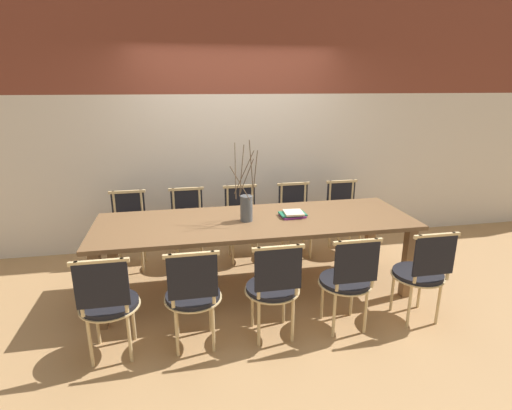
{
  "coord_description": "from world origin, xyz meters",
  "views": [
    {
      "loc": [
        -0.71,
        -3.63,
        2.04
      ],
      "look_at": [
        0.0,
        0.0,
        0.92
      ],
      "focal_mm": 28.0,
      "sensor_mm": 36.0,
      "label": 1
    }
  ],
  "objects_px": {
    "dining_table": "(256,227)",
    "chair_far_center": "(242,220)",
    "vase_centerpiece": "(246,207)",
    "book_stack": "(293,214)",
    "chair_near_center": "(274,285)"
  },
  "relations": [
    {
      "from": "vase_centerpiece",
      "to": "book_stack",
      "type": "height_order",
      "value": "vase_centerpiece"
    },
    {
      "from": "dining_table",
      "to": "chair_far_center",
      "type": "distance_m",
      "value": 0.85
    },
    {
      "from": "vase_centerpiece",
      "to": "book_stack",
      "type": "relative_size",
      "value": 3.0
    },
    {
      "from": "chair_far_center",
      "to": "vase_centerpiece",
      "type": "distance_m",
      "value": 0.94
    },
    {
      "from": "chair_near_center",
      "to": "vase_centerpiece",
      "type": "xyz_separation_m",
      "value": [
        -0.08,
        0.81,
        0.43
      ]
    },
    {
      "from": "dining_table",
      "to": "book_stack",
      "type": "distance_m",
      "value": 0.4
    },
    {
      "from": "chair_far_center",
      "to": "dining_table",
      "type": "bearing_deg",
      "value": 90.69
    },
    {
      "from": "dining_table",
      "to": "vase_centerpiece",
      "type": "bearing_deg",
      "value": -172.17
    },
    {
      "from": "dining_table",
      "to": "chair_near_center",
      "type": "distance_m",
      "value": 0.85
    },
    {
      "from": "chair_near_center",
      "to": "book_stack",
      "type": "distance_m",
      "value": 0.98
    },
    {
      "from": "book_stack",
      "to": "dining_table",
      "type": "bearing_deg",
      "value": -176.3
    },
    {
      "from": "dining_table",
      "to": "chair_far_center",
      "type": "xyz_separation_m",
      "value": [
        -0.01,
        0.82,
        -0.2
      ]
    },
    {
      "from": "dining_table",
      "to": "chair_near_center",
      "type": "relative_size",
      "value": 3.52
    },
    {
      "from": "dining_table",
      "to": "vase_centerpiece",
      "type": "distance_m",
      "value": 0.25
    },
    {
      "from": "chair_far_center",
      "to": "book_stack",
      "type": "relative_size",
      "value": 3.33
    }
  ]
}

